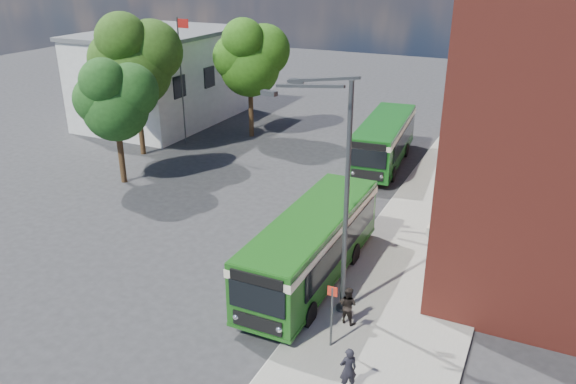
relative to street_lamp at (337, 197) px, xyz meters
The scene contains 14 objects.
ground 7.10m from the street_lamp, 157.54° to the left, with size 120.00×120.00×0.00m, color #29292C.
pavement 11.27m from the street_lamp, 77.80° to the left, with size 6.00×48.00×0.15m, color gray.
kerb_line 11.12m from the street_lamp, 95.07° to the left, with size 0.12×48.00×0.01m, color beige.
white_building 30.38m from the street_lamp, 138.79° to the left, with size 9.40×13.40×7.30m.
flagpole 22.89m from the street_lamp, 139.05° to the left, with size 0.95×0.10×9.00m.
street_lamp is the anchor object (origin of this frame).
bus_stop_sign 4.02m from the street_lamp, 70.87° to the right, with size 0.35×0.08×2.52m.
bus_front 3.79m from the street_lamp, 133.87° to the left, with size 2.66×9.87×3.02m.
bus_rear 17.66m from the street_lamp, 100.28° to the left, with size 3.44×9.95×3.02m.
pedestrian_a 5.92m from the street_lamp, 63.14° to the right, with size 0.57×0.37×1.55m, color black.
pedestrian_b 4.04m from the street_lamp, 39.09° to the right, with size 0.72×0.56×1.48m, color black.
tree_left 17.94m from the street_lamp, 156.34° to the left, with size 4.51×4.29×7.61m.
tree_mid 22.33m from the street_lamp, 147.52° to the left, with size 5.71×5.42×9.63m.
tree_right 23.59m from the street_lamp, 126.43° to the left, with size 5.24×4.99×8.85m.
Camera 1 is at (11.13, -19.32, 12.65)m, focal length 35.00 mm.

